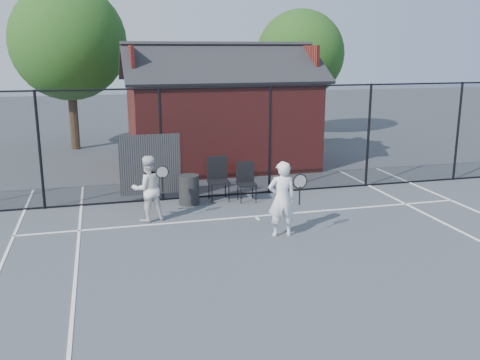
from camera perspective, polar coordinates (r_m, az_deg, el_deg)
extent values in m
plane|color=#4D5458|center=(10.34, 6.41, -8.79)|extent=(80.00, 80.00, 0.00)
cube|color=white|center=(13.00, 1.64, -3.88)|extent=(11.00, 0.06, 0.01)
cube|color=white|center=(7.96, -17.74, -16.74)|extent=(0.06, 18.00, 0.01)
cube|color=white|center=(12.87, 1.83, -4.07)|extent=(0.06, 0.30, 0.01)
cylinder|color=black|center=(14.17, -20.58, 2.95)|extent=(0.07, 0.07, 3.00)
cylinder|color=black|center=(14.17, -8.43, 3.69)|extent=(0.07, 0.07, 3.00)
cylinder|color=black|center=(14.80, 3.21, 4.25)|extent=(0.07, 0.07, 3.00)
cylinder|color=black|center=(15.98, 13.53, 4.60)|extent=(0.07, 0.07, 3.00)
cylinder|color=black|center=(17.59, 22.21, 4.78)|extent=(0.07, 0.07, 3.00)
cylinder|color=black|center=(14.35, -0.57, 9.88)|extent=(22.00, 0.04, 0.04)
cylinder|color=black|center=(14.85, -0.54, -1.51)|extent=(22.00, 0.04, 0.04)
cube|color=black|center=(14.53, -0.55, 4.09)|extent=(22.00, 3.00, 0.01)
cube|color=black|center=(14.22, -9.55, 1.63)|extent=(1.60, 0.04, 1.60)
cube|color=maroon|center=(18.49, -2.12, 6.19)|extent=(6.00, 4.00, 3.00)
cube|color=black|center=(17.35, -1.44, 12.42)|extent=(6.50, 2.36, 1.32)
cube|color=black|center=(19.30, -2.85, 12.56)|extent=(6.50, 2.36, 1.32)
cube|color=maroon|center=(17.91, -11.64, 12.20)|extent=(0.10, 2.80, 1.06)
cube|color=maroon|center=(19.19, 6.65, 12.48)|extent=(0.10, 2.80, 1.06)
cylinder|color=#382816|center=(22.56, -17.30, 6.35)|extent=(0.36, 0.36, 2.52)
sphere|color=#204915|center=(22.39, -17.85, 13.82)|extent=(4.48, 4.48, 4.48)
cylinder|color=#382816|center=(25.22, 6.30, 7.30)|extent=(0.36, 0.36, 2.23)
sphere|color=#204915|center=(25.06, 6.46, 13.22)|extent=(3.97, 3.97, 3.97)
imported|color=white|center=(11.50, 4.48, -2.03)|extent=(0.64, 0.46, 1.65)
torus|color=black|center=(11.18, 6.41, -0.14)|extent=(0.32, 0.03, 0.32)
cylinder|color=black|center=(11.26, 6.37, -1.66)|extent=(0.03, 0.03, 0.40)
imported|color=white|center=(12.67, -9.81, -0.90)|extent=(0.87, 0.74, 1.56)
torus|color=black|center=(12.29, -8.31, 0.85)|extent=(0.31, 0.03, 0.31)
cylinder|color=black|center=(12.36, -8.26, -0.47)|extent=(0.03, 0.03, 0.38)
cube|color=black|center=(14.21, -2.28, 0.02)|extent=(0.56, 0.58, 1.14)
cube|color=black|center=(14.15, 0.74, -0.29)|extent=(0.51, 0.53, 1.01)
cylinder|color=black|center=(13.97, -5.47, -1.05)|extent=(0.61, 0.61, 0.78)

